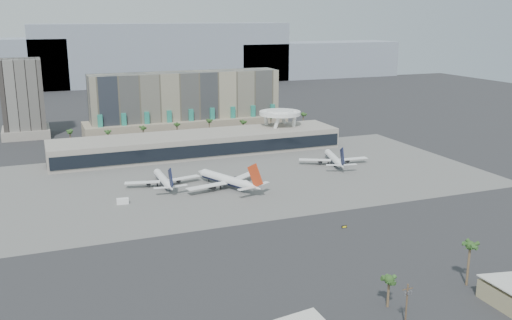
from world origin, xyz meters
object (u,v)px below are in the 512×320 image
object	(u,v)px
airliner_left	(163,179)
service_vehicle_a	(123,201)
taxiway_sign	(344,227)
airliner_centre	(227,180)
airliner_right	(334,159)
utility_pole	(407,301)
service_vehicle_b	(241,184)

from	to	relation	value
airliner_left	service_vehicle_a	bearing A→B (deg)	-138.50
service_vehicle_a	taxiway_sign	xyz separation A→B (m)	(75.28, -60.59, -0.75)
service_vehicle_a	airliner_centre	bearing A→B (deg)	12.10
airliner_right	service_vehicle_a	bearing A→B (deg)	-152.89
airliner_left	service_vehicle_a	xyz separation A→B (m)	(-22.47, -19.89, -2.06)
airliner_right	taxiway_sign	xyz separation A→B (m)	(-43.11, -85.93, -2.97)
utility_pole	taxiway_sign	distance (m)	71.84
service_vehicle_a	utility_pole	bearing A→B (deg)	-61.76
airliner_right	airliner_left	bearing A→B (deg)	-161.72
utility_pole	taxiway_sign	bearing A→B (deg)	72.95
utility_pole	taxiway_sign	size ratio (longest dim) A/B	5.47
airliner_left	airliner_centre	size ratio (longest dim) A/B	0.89
airliner_left	service_vehicle_b	bearing A→B (deg)	-20.71
airliner_left	airliner_centre	distance (m)	30.91
utility_pole	airliner_right	distance (m)	167.13
service_vehicle_b	taxiway_sign	bearing A→B (deg)	-54.40
utility_pole	airliner_centre	distance (m)	134.95
airliner_left	taxiway_sign	distance (m)	96.30
airliner_left	airliner_right	xyz separation A→B (m)	(95.92, 5.45, 0.16)
airliner_right	utility_pole	bearing A→B (deg)	-97.52
airliner_centre	taxiway_sign	distance (m)	71.18
airliner_right	service_vehicle_b	world-z (taller)	airliner_right
service_vehicle_a	taxiway_sign	size ratio (longest dim) A/B	2.33
airliner_centre	service_vehicle_b	distance (m)	8.04
utility_pole	service_vehicle_a	bearing A→B (deg)	112.83
taxiway_sign	airliner_left	bearing A→B (deg)	124.04
airliner_left	service_vehicle_b	xyz separation A→B (m)	(34.90, -13.19, -2.49)
utility_pole	airliner_centre	xyz separation A→B (m)	(-4.30, 134.84, -3.19)
airliner_left	airliner_centre	world-z (taller)	airliner_centre
service_vehicle_b	taxiway_sign	xyz separation A→B (m)	(17.92, -67.29, -0.32)
airliner_left	taxiway_sign	xyz separation A→B (m)	(52.81, -80.47, -2.81)
airliner_left	airliner_right	size ratio (longest dim) A/B	0.97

